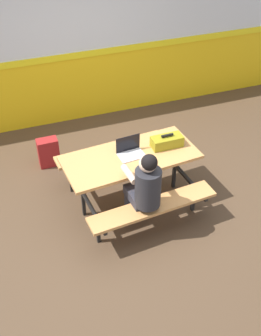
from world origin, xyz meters
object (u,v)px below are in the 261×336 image
object	(u,v)px
student_nearer	(145,187)
laptop_silver	(130,151)
backpack_dark	(48,152)
toolbox_grey	(167,141)
picnic_table_main	(130,167)

from	to	relation	value
student_nearer	laptop_silver	world-z (taller)	student_nearer
backpack_dark	laptop_silver	bearing A→B (deg)	-52.09
student_nearer	toolbox_grey	bearing A→B (deg)	48.22
laptop_silver	toolbox_grey	xyz separation A→B (m)	(0.50, 0.00, 0.02)
laptop_silver	backpack_dark	world-z (taller)	laptop_silver
picnic_table_main	toolbox_grey	world-z (taller)	toolbox_grey
laptop_silver	toolbox_grey	world-z (taller)	laptop_silver
student_nearer	laptop_silver	xyz separation A→B (m)	(0.04, 0.60, 0.08)
laptop_silver	backpack_dark	size ratio (longest dim) A/B	0.77
picnic_table_main	student_nearer	world-z (taller)	student_nearer
laptop_silver	picnic_table_main	bearing A→B (deg)	-105.20
student_nearer	backpack_dark	world-z (taller)	student_nearer
picnic_table_main	backpack_dark	xyz separation A→B (m)	(-0.86, 1.16, -0.36)
student_nearer	backpack_dark	size ratio (longest dim) A/B	2.74
picnic_table_main	backpack_dark	bearing A→B (deg)	126.64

